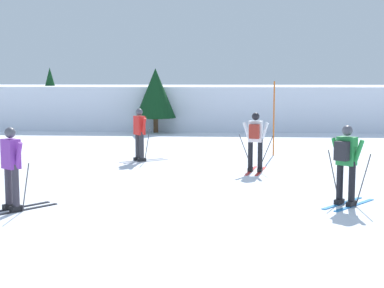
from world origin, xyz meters
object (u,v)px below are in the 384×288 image
(conifer_far_left, at_px, (156,93))
(skier_white, at_px, (255,139))
(conifer_far_right, at_px, (50,92))
(skier_red, at_px, (140,133))
(skier_purple, at_px, (12,166))
(trail_marker_pole, at_px, (274,119))
(skier_green, at_px, (346,161))

(conifer_far_left, bearing_deg, skier_white, -68.99)
(skier_white, height_order, conifer_far_right, conifer_far_right)
(conifer_far_left, xyz_separation_m, conifer_far_right, (-6.49, 3.87, -0.05))
(skier_red, distance_m, skier_white, 4.08)
(skier_red, bearing_deg, conifer_far_right, 118.30)
(skier_purple, height_order, trail_marker_pole, trail_marker_pole)
(skier_green, distance_m, skier_white, 4.58)
(trail_marker_pole, bearing_deg, skier_purple, -123.75)
(skier_white, bearing_deg, skier_green, -67.66)
(skier_green, relative_size, trail_marker_pole, 0.67)
(skier_white, distance_m, conifer_far_left, 12.39)
(skier_purple, relative_size, conifer_far_right, 0.53)
(skier_red, bearing_deg, skier_purple, -101.72)
(conifer_far_right, bearing_deg, skier_purple, -74.19)
(trail_marker_pole, bearing_deg, skier_red, -158.66)
(conifer_far_right, bearing_deg, skier_white, -54.67)
(skier_purple, height_order, conifer_far_right, conifer_far_right)
(skier_purple, bearing_deg, skier_red, 78.28)
(skier_red, relative_size, skier_purple, 1.00)
(skier_green, relative_size, conifer_far_right, 0.53)
(skier_green, bearing_deg, conifer_far_left, 111.37)
(skier_white, height_order, skier_purple, same)
(skier_green, bearing_deg, skier_red, 131.33)
(skier_red, height_order, skier_white, same)
(skier_green, height_order, conifer_far_right, conifer_far_right)
(skier_green, distance_m, skier_red, 8.13)
(skier_purple, relative_size, conifer_far_left, 0.55)
(skier_purple, distance_m, conifer_far_left, 16.74)
(skier_purple, xyz_separation_m, conifer_far_right, (-5.82, 20.57, 0.96))
(trail_marker_pole, height_order, conifer_far_left, conifer_far_left)
(skier_white, xyz_separation_m, conifer_far_right, (-10.91, 15.40, 0.93))
(skier_white, relative_size, trail_marker_pole, 0.67)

